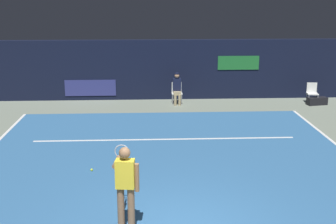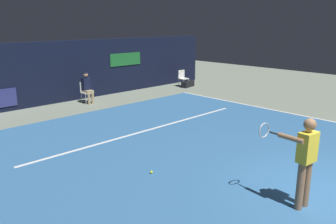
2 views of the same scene
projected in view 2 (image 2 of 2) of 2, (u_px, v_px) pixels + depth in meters
name	position (u px, v px, depth m)	size (l,w,h in m)	color
ground_plane	(188.00, 145.00, 9.66)	(33.40, 33.40, 0.00)	gray
court_surface	(188.00, 144.00, 9.66)	(10.63, 10.15, 0.01)	#336699
line_sideline_left	(281.00, 111.00, 13.20)	(0.10, 10.15, 0.01)	white
line_service	(147.00, 130.00, 10.89)	(8.29, 0.10, 0.01)	white
back_wall	(59.00, 72.00, 14.54)	(17.20, 0.33, 2.60)	black
tennis_player	(305.00, 158.00, 6.15)	(0.52, 0.98, 1.73)	#8C6647
line_judge_on_chair	(87.00, 87.00, 14.45)	(0.45, 0.53, 1.32)	white
courtside_chair_near	(183.00, 77.00, 18.22)	(0.48, 0.46, 0.88)	white
tennis_ball	(151.00, 172.00, 7.78)	(0.07, 0.07, 0.07)	#CCE033
equipment_bag	(188.00, 84.00, 18.24)	(0.84, 0.32, 0.32)	black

